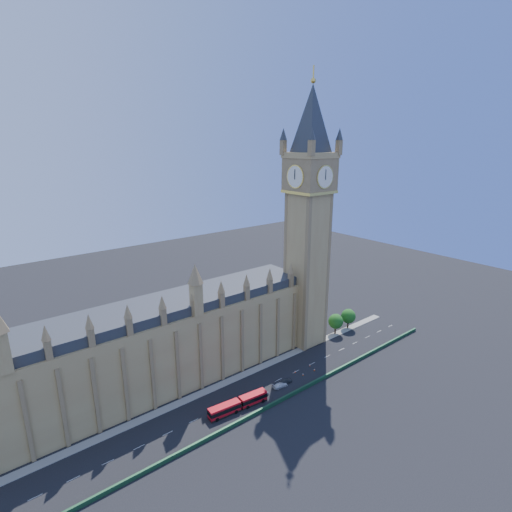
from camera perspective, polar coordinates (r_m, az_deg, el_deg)
ground at (r=131.24m, az=-0.91°, el=-19.08°), size 400.00×400.00×0.00m
palace_westminster at (r=129.94m, az=-16.16°, el=-12.97°), size 120.00×20.00×28.00m
elizabeth_tower at (r=144.86m, az=7.56°, el=7.58°), size 20.59×20.59×105.00m
bridge_parapet at (r=125.24m, az=1.79°, el=-20.69°), size 160.00×0.60×1.20m
kerb_north at (r=137.53m, az=-3.46°, el=-17.25°), size 160.00×3.00×0.16m
tree_east_near at (r=166.77m, az=11.35°, el=-9.07°), size 6.00×6.00×8.50m
tree_east_far at (r=172.52m, az=13.09°, el=-8.30°), size 6.00×6.00×8.50m
red_bus at (r=124.32m, az=-2.56°, el=-20.39°), size 19.02×4.64×3.20m
car_grey at (r=135.75m, az=4.29°, el=-17.43°), size 4.29×1.90×1.44m
car_silver at (r=129.63m, az=0.80°, el=-19.15°), size 4.93×2.07×1.58m
car_white at (r=133.89m, az=3.50°, el=-17.94°), size 5.17×2.50×1.45m
cone_a at (r=140.34m, az=6.73°, el=-16.46°), size 0.57×0.57×0.72m
cone_b at (r=141.53m, az=5.62°, el=-16.12°), size 0.51×0.51×0.69m
cone_c at (r=143.26m, az=8.34°, el=-15.77°), size 0.57×0.57×0.77m
cone_d at (r=145.60m, az=7.70°, el=-15.20°), size 0.50×0.50×0.68m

